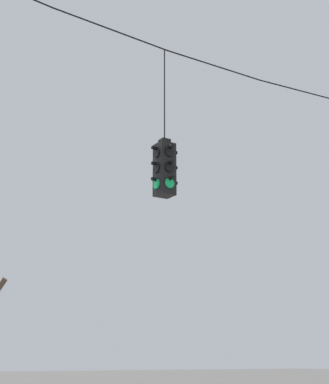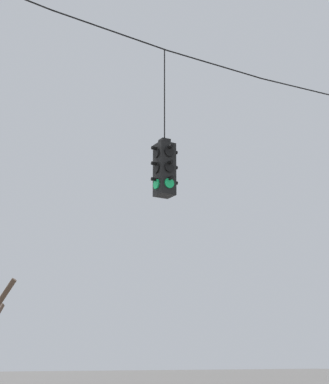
{
  "view_description": "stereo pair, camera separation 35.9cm",
  "coord_description": "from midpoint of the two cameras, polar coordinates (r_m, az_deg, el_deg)",
  "views": [
    {
      "loc": [
        -7.19,
        -9.61,
        1.89
      ],
      "look_at": [
        -1.34,
        -0.31,
        5.05
      ],
      "focal_mm": 55.0,
      "sensor_mm": 36.0,
      "label": 1
    },
    {
      "loc": [
        -6.88,
        -9.8,
        1.89
      ],
      "look_at": [
        -1.34,
        -0.31,
        5.05
      ],
      "focal_mm": 55.0,
      "sensor_mm": 36.0,
      "label": 2
    }
  ],
  "objects": [
    {
      "name": "span_wire",
      "position": [
        13.42,
        4.19,
        13.05
      ],
      "size": [
        17.83,
        0.03,
        0.79
      ],
      "color": "black"
    },
    {
      "name": "traffic_light_over_intersection",
      "position": [
        11.58,
        -0.89,
        2.32
      ],
      "size": [
        0.58,
        0.58,
        3.19
      ],
      "color": "black"
    }
  ]
}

